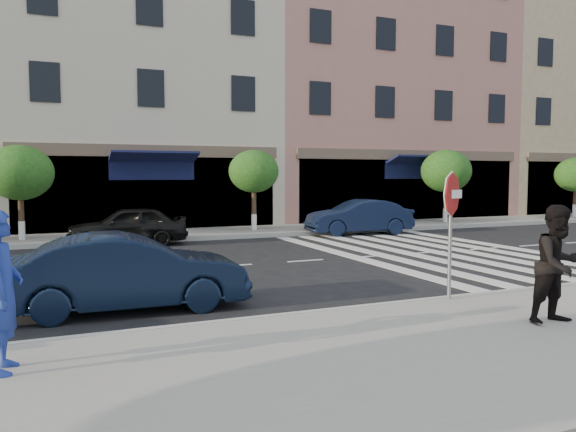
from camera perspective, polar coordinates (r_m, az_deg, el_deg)
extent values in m
plane|color=black|center=(10.41, 1.12, -8.38)|extent=(120.00, 120.00, 0.00)
cube|color=gray|center=(7.26, 13.77, -13.57)|extent=(60.00, 4.50, 0.15)
cube|color=gray|center=(20.79, -11.46, -1.87)|extent=(60.00, 3.00, 0.15)
cube|color=beige|center=(26.70, -15.39, 11.08)|extent=(11.00, 9.00, 11.00)
cube|color=tan|center=(30.87, 7.77, 12.13)|extent=(13.00, 9.00, 13.00)
cube|color=#DABA8C|center=(38.69, 24.07, 9.46)|extent=(12.00, 9.00, 12.00)
cylinder|color=#473323|center=(20.11, -25.47, 0.08)|extent=(0.18, 0.18, 1.60)
cylinder|color=silver|center=(20.15, -25.42, -1.33)|extent=(0.20, 0.20, 0.60)
ellipsoid|color=#154C17|center=(20.07, -25.59, 4.00)|extent=(2.10, 2.10, 1.79)
cylinder|color=#473323|center=(21.34, -3.48, 0.86)|extent=(0.18, 0.18, 1.71)
cylinder|color=silver|center=(21.38, -3.47, -0.62)|extent=(0.20, 0.20, 0.60)
ellipsoid|color=#154C17|center=(21.30, -3.49, 4.56)|extent=(1.90, 1.90, 1.62)
cylinder|color=#473323|center=(25.80, 15.70, 1.25)|extent=(0.18, 0.18, 1.65)
cylinder|color=silver|center=(25.83, 15.68, 0.08)|extent=(0.20, 0.20, 0.60)
ellipsoid|color=#154C17|center=(25.77, 15.76, 4.42)|extent=(2.20, 2.20, 1.87)
cylinder|color=#473323|center=(31.44, 27.13, 1.36)|extent=(0.18, 0.18, 1.54)
cylinder|color=silver|center=(31.47, 27.10, 0.50)|extent=(0.20, 0.20, 0.60)
ellipsoid|color=#154C17|center=(31.41, 27.21, 3.76)|extent=(2.00, 2.00, 1.70)
cylinder|color=gray|center=(9.90, 16.13, -2.52)|extent=(0.07, 0.07, 1.98)
cylinder|color=white|center=(9.84, 16.27, 2.15)|extent=(0.76, 0.15, 0.77)
cylinder|color=#9E1411|center=(9.82, 16.34, 2.15)|extent=(0.71, 0.15, 0.72)
cube|color=white|center=(9.80, 16.45, 2.14)|extent=(0.40, 0.09, 0.14)
imported|color=navy|center=(6.80, -27.09, -6.83)|extent=(0.49, 0.68, 1.76)
imported|color=black|center=(8.92, 25.80, -4.43)|extent=(0.83, 0.66, 1.70)
imported|color=black|center=(9.76, -15.94, -5.53)|extent=(3.97, 1.52, 1.29)
imported|color=black|center=(18.57, -15.96, -0.97)|extent=(3.80, 1.79, 1.26)
imported|color=black|center=(21.35, 7.24, -0.10)|extent=(4.10, 1.80, 1.31)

